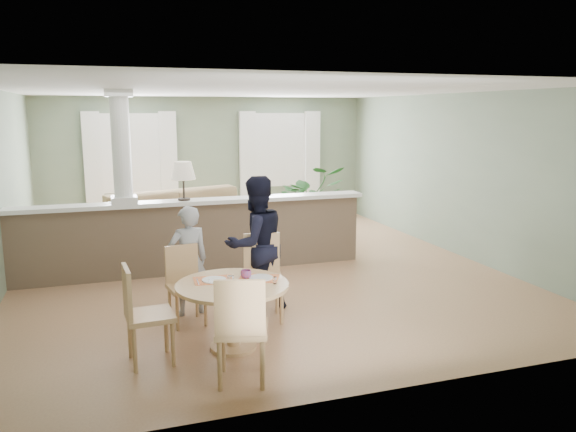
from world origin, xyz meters
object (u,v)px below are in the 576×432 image
object	(u,v)px
child_person	(189,261)
sofa	(184,218)
chair_far_boy	(185,281)
chair_near	(241,325)
chair_far_man	(263,273)
houseplant	(310,202)
man_person	(256,244)
chair_side	(141,310)
dining_table	(233,297)

from	to	relation	value
child_person	sofa	bearing A→B (deg)	-108.33
chair_far_boy	chair_near	size ratio (longest dim) A/B	0.88
sofa	chair_far_man	bearing A→B (deg)	-102.11
houseplant	child_person	distance (m)	4.40
chair_far_boy	man_person	distance (m)	0.95
sofa	child_person	world-z (taller)	child_person
houseplant	chair_far_man	size ratio (longest dim) A/B	1.42
sofa	chair_side	xyz separation A→B (m)	(-1.08, -4.83, 0.05)
chair_far_boy	child_person	bearing A→B (deg)	62.79
houseplant	chair_far_man	bearing A→B (deg)	-117.78
chair_far_man	man_person	xyz separation A→B (m)	(-0.01, 0.29, 0.28)
houseplant	chair_far_boy	world-z (taller)	houseplant
chair_near	chair_side	bearing A→B (deg)	-25.39
sofa	chair_near	size ratio (longest dim) A/B	3.26
chair_far_boy	chair_side	distance (m)	1.12
houseplant	man_person	bearing A→B (deg)	-119.78
sofa	chair_near	distance (m)	5.56
houseplant	chair_far_boy	bearing A→B (deg)	-128.37
dining_table	sofa	bearing A→B (deg)	88.00
houseplant	dining_table	distance (m)	5.20
chair_far_man	chair_near	world-z (taller)	chair_near
sofa	chair_side	size ratio (longest dim) A/B	3.40
houseplant	dining_table	world-z (taller)	houseplant
houseplant	chair_near	xyz separation A→B (m)	(-2.63, -5.34, -0.14)
man_person	child_person	bearing A→B (deg)	-24.53
chair_side	chair_far_man	bearing A→B (deg)	-64.17
chair_near	chair_far_man	bearing A→B (deg)	-95.72
dining_table	man_person	xyz separation A→B (m)	(0.52, 1.04, 0.27)
sofa	man_person	bearing A→B (deg)	-101.85
houseplant	chair_near	size ratio (longest dim) A/B	1.39
sofa	houseplant	distance (m)	2.38
houseplant	chair_side	xyz separation A→B (m)	(-3.43, -4.62, -0.17)
chair_far_man	chair_side	xyz separation A→B (m)	(-1.44, -0.83, -0.01)
sofa	dining_table	size ratio (longest dim) A/B	2.89
dining_table	man_person	world-z (taller)	man_person
child_person	man_person	size ratio (longest dim) A/B	0.80
chair_far_boy	chair_far_man	bearing A→B (deg)	-17.27
chair_far_boy	houseplant	bearing A→B (deg)	43.43
man_person	chair_far_man	bearing A→B (deg)	74.82
chair_far_boy	man_person	size ratio (longest dim) A/B	0.54
sofa	chair_far_man	distance (m)	4.01
houseplant	dining_table	bearing A→B (deg)	-119.06
houseplant	chair_far_boy	distance (m)	4.66
chair_near	chair_side	xyz separation A→B (m)	(-0.80, 0.72, -0.02)
dining_table	chair_far_boy	bearing A→B (deg)	112.08
chair_far_man	houseplant	bearing A→B (deg)	71.21
chair_far_boy	chair_side	bearing A→B (deg)	-127.50
child_person	man_person	xyz separation A→B (m)	(0.80, -0.11, 0.17)
houseplant	man_person	distance (m)	4.04
sofa	houseplant	world-z (taller)	houseplant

